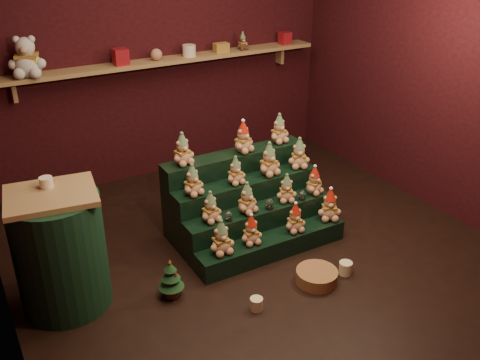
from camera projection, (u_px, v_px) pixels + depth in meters
ground at (256, 252)px, 4.69m from camera, size 4.00×4.00×0.00m
back_wall at (157, 48)px, 5.67m from camera, size 4.00×0.10×2.80m
right_wall at (445, 65)px, 4.99m from camera, size 0.10×4.00×2.80m
back_shelf at (164, 61)px, 5.58m from camera, size 3.60×0.26×0.24m
riser_tier_front at (272, 246)px, 4.62m from camera, size 1.40×0.22×0.18m
riser_tier_midfront at (259, 225)px, 4.75m from camera, size 1.40×0.22×0.36m
riser_tier_midback at (247, 206)px, 4.88m from camera, size 1.40×0.22×0.54m
riser_tier_back at (235, 188)px, 5.01m from camera, size 1.40×0.22×0.72m
teddy_0 at (221, 237)px, 4.30m from camera, size 0.22×0.20×0.29m
teddy_1 at (251, 230)px, 4.44m from camera, size 0.20×0.18×0.26m
teddy_2 at (295, 218)px, 4.61m from camera, size 0.20×0.18×0.26m
teddy_3 at (330, 205)px, 4.79m from camera, size 0.27×0.27×0.30m
teddy_4 at (210, 207)px, 4.41m from camera, size 0.22×0.20×0.27m
teddy_5 at (247, 198)px, 4.54m from camera, size 0.25×0.24×0.28m
teddy_6 at (286, 188)px, 4.73m from camera, size 0.23×0.22×0.26m
teddy_7 at (314, 180)px, 4.86m from camera, size 0.24×0.23×0.26m
teddy_8 at (192, 180)px, 4.45m from camera, size 0.24×0.22×0.27m
teddy_9 at (236, 171)px, 4.64m from camera, size 0.19×0.18×0.25m
teddy_10 at (269, 159)px, 4.80m from camera, size 0.24×0.23×0.30m
teddy_11 at (299, 153)px, 4.94m from camera, size 0.26×0.25×0.28m
teddy_12 at (182, 149)px, 4.57m from camera, size 0.23×0.22×0.28m
teddy_13 at (243, 137)px, 4.82m from camera, size 0.26×0.24×0.29m
teddy_14 at (279, 129)px, 5.03m from camera, size 0.22×0.20×0.27m
snow_globe_a at (229, 216)px, 4.45m from camera, size 0.06×0.06×0.09m
snow_globe_b at (270, 204)px, 4.63m from camera, size 0.07×0.07×0.10m
snow_globe_c at (302, 195)px, 4.79m from camera, size 0.06×0.06×0.09m
side_table at (60, 251)px, 3.88m from camera, size 0.68×0.65×0.94m
table_ornament at (46, 182)px, 3.73m from camera, size 0.09×0.09×0.08m
mini_christmas_tree at (171, 278)px, 4.07m from camera, size 0.20×0.20×0.34m
mug_left at (256, 304)px, 3.98m from camera, size 0.10×0.10×0.10m
mug_right at (346, 268)px, 4.38m from camera, size 0.11×0.11×0.11m
wicker_basket at (317, 276)px, 4.28m from camera, size 0.35×0.35×0.10m
white_bear at (26, 51)px, 4.84m from camera, size 0.42×0.39×0.47m
brown_bear at (243, 41)px, 5.92m from camera, size 0.14×0.13×0.19m
gift_tin_red_a at (121, 57)px, 5.31m from camera, size 0.14×0.14×0.16m
gift_tin_cream at (189, 51)px, 5.65m from camera, size 0.14×0.14×0.12m
gift_tin_red_b at (285, 38)px, 6.19m from camera, size 0.12×0.12×0.14m
shelf_plush_ball at (156, 55)px, 5.48m from camera, size 0.12×0.12×0.12m
scarf_gift_box at (221, 48)px, 5.83m from camera, size 0.16×0.10×0.10m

